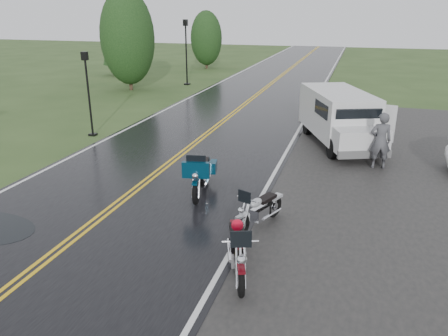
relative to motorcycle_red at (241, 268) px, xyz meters
name	(u,v)px	position (x,y,z in m)	size (l,w,h in m)	color
ground	(102,217)	(-4.44, 2.27, -0.65)	(120.00, 120.00, 0.00)	#2D471E
road	(217,126)	(-4.44, 12.27, -0.63)	(8.00, 100.00, 0.04)	black
motorcycle_red	(241,268)	(0.00, 0.00, 0.00)	(0.80, 2.21, 1.31)	#540911
motorcycle_teal	(196,183)	(-2.28, 3.67, 0.05)	(0.87, 2.40, 1.42)	#052B3E
motorcycle_silver	(242,217)	(-0.57, 2.24, -0.08)	(0.71, 1.95, 1.15)	#A2A3A9
van_white	(334,130)	(1.10, 9.01, 0.44)	(2.08, 5.56, 2.18)	silver
person_at_van	(380,142)	(2.68, 8.42, 0.33)	(0.72, 0.47, 1.96)	#46464B
lamp_post_near_left	(89,94)	(-9.20, 9.23, 1.16)	(0.31, 0.31, 3.63)	black
lamp_post_far_left	(186,52)	(-10.32, 23.34, 1.66)	(0.40, 0.40, 4.63)	black
tree_left_mid	(128,48)	(-13.20, 20.14, 2.16)	(3.60, 3.60, 5.63)	#1E3D19
tree_left_far	(206,44)	(-12.05, 32.70, 1.56)	(2.88, 2.88, 4.44)	#1E3D19
pine_left_far	(117,43)	(-17.64, 26.30, 1.93)	(2.48, 2.48, 5.18)	#1E3D19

